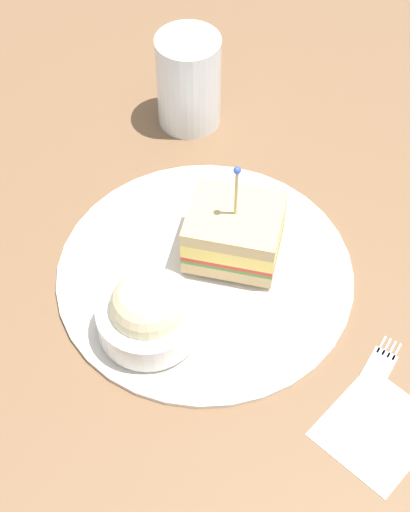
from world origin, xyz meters
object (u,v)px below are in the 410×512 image
at_px(fork, 372,379).
at_px(sandwich_half_center, 234,232).
at_px(napkin, 377,429).
at_px(drink_glass, 189,86).
at_px(coleslaw_bowl, 148,312).
at_px(plate, 205,272).

bearing_deg(fork, sandwich_half_center, -159.44).
distance_m(sandwich_half_center, napkin, 0.22).
bearing_deg(drink_glass, coleslaw_bowl, -26.78).
height_order(sandwich_half_center, fork, sandwich_half_center).
height_order(drink_glass, fork, drink_glass).
bearing_deg(drink_glass, plate, -15.68).
bearing_deg(fork, coleslaw_bowl, -124.16).
height_order(napkin, fork, fork).
xyz_separation_m(plate, coleslaw_bowl, (0.04, -0.07, 0.03)).
xyz_separation_m(napkin, fork, (-0.04, 0.02, 0.00)).
distance_m(drink_glass, fork, 0.38).
bearing_deg(sandwich_half_center, coleslaw_bowl, -61.75).
relative_size(drink_glass, napkin, 1.20).
bearing_deg(napkin, fork, 157.18).
relative_size(plate, drink_glass, 2.63).
bearing_deg(drink_glass, fork, 5.77).
relative_size(coleslaw_bowl, drink_glass, 0.85).
bearing_deg(plate, coleslaw_bowl, -57.60).
height_order(drink_glass, napkin, drink_glass).
bearing_deg(fork, drink_glass, -174.23).
relative_size(sandwich_half_center, coleslaw_bowl, 1.25).
bearing_deg(fork, napkin, -22.82).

